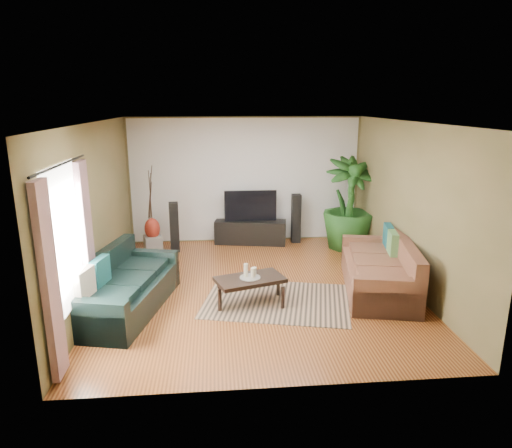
{
  "coord_description": "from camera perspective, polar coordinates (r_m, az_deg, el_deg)",
  "views": [
    {
      "loc": [
        -0.67,
        -7.03,
        3.0
      ],
      "look_at": [
        0.0,
        0.2,
        1.05
      ],
      "focal_mm": 32.0,
      "sensor_mm": 36.0,
      "label": 1
    }
  ],
  "objects": [
    {
      "name": "wall_front",
      "position": [
        4.64,
        3.38,
        -5.86
      ],
      "size": [
        5.0,
        0.0,
        5.0
      ],
      "primitive_type": "plane",
      "rotation": [
        -1.57,
        0.0,
        0.0
      ],
      "color": "brown",
      "rests_on": "ground"
    },
    {
      "name": "ceiling",
      "position": [
        7.07,
        0.15,
        12.6
      ],
      "size": [
        5.5,
        5.5,
        0.0
      ],
      "primitive_type": "plane",
      "rotation": [
        3.14,
        0.0,
        0.0
      ],
      "color": "white",
      "rests_on": "ground"
    },
    {
      "name": "coffee_table",
      "position": [
        7.05,
        -0.74,
        -8.31
      ],
      "size": [
        1.14,
        0.85,
        0.42
      ],
      "primitive_type": "cube",
      "rotation": [
        0.0,
        0.0,
        0.32
      ],
      "color": "black",
      "rests_on": "floor"
    },
    {
      "name": "side_table",
      "position": [
        7.95,
        -14.39,
        -5.66
      ],
      "size": [
        0.53,
        0.53,
        0.51
      ],
      "primitive_type": "cube",
      "rotation": [
        0.0,
        0.0,
        -0.09
      ],
      "color": "#975B31",
      "rests_on": "floor"
    },
    {
      "name": "wall_back",
      "position": [
        9.94,
        -1.36,
        5.48
      ],
      "size": [
        5.0,
        0.0,
        5.0
      ],
      "primitive_type": "plane",
      "rotation": [
        1.57,
        0.0,
        0.0
      ],
      "color": "brown",
      "rests_on": "ground"
    },
    {
      "name": "candle_short",
      "position": [
        7.0,
        -0.22,
        -5.94
      ],
      "size": [
        0.06,
        0.06,
        0.13
      ],
      "primitive_type": "cylinder",
      "color": "#ECE5C8",
      "rests_on": "candle_tray"
    },
    {
      "name": "wall_left",
      "position": [
        7.45,
        -19.38,
        1.37
      ],
      "size": [
        0.0,
        5.5,
        5.5
      ],
      "primitive_type": "plane",
      "rotation": [
        1.57,
        0.0,
        1.57
      ],
      "color": "brown",
      "rests_on": "ground"
    },
    {
      "name": "plant_pot",
      "position": [
        9.86,
        11.25,
        -2.14
      ],
      "size": [
        0.35,
        0.35,
        0.27
      ],
      "primitive_type": "cylinder",
      "color": "black",
      "rests_on": "floor"
    },
    {
      "name": "candle_tray",
      "position": [
        6.96,
        -0.75,
        -6.68
      ],
      "size": [
        0.31,
        0.31,
        0.01
      ],
      "primitive_type": "cylinder",
      "color": "gray",
      "rests_on": "coffee_table"
    },
    {
      "name": "curtain_near",
      "position": [
        5.33,
        -24.37,
        -6.69
      ],
      "size": [
        0.08,
        0.35,
        2.2
      ],
      "primitive_type": "cube",
      "color": "gray",
      "rests_on": "ground"
    },
    {
      "name": "pedestal",
      "position": [
        9.63,
        -12.73,
        -2.43
      ],
      "size": [
        0.43,
        0.43,
        0.34
      ],
      "primitive_type": "cube",
      "rotation": [
        0.0,
        0.0,
        0.3
      ],
      "color": "gray",
      "rests_on": "floor"
    },
    {
      "name": "tv_stand",
      "position": [
        9.95,
        -0.69,
        -0.99
      ],
      "size": [
        1.59,
        0.73,
        0.51
      ],
      "primitive_type": "cube",
      "rotation": [
        0.0,
        0.0,
        -0.18
      ],
      "color": "black",
      "rests_on": "floor"
    },
    {
      "name": "potted_plant",
      "position": [
        9.66,
        11.49,
        2.5
      ],
      "size": [
        1.25,
        1.25,
        1.91
      ],
      "primitive_type": "imported",
      "rotation": [
        0.0,
        0.0,
        0.19
      ],
      "color": "#1B4617",
      "rests_on": "floor"
    },
    {
      "name": "floor",
      "position": [
        7.67,
        0.14,
        -7.98
      ],
      "size": [
        5.5,
        5.5,
        0.0
      ],
      "primitive_type": "plane",
      "color": "#9E5828",
      "rests_on": "ground"
    },
    {
      "name": "sofa_left",
      "position": [
        7.02,
        -15.98,
        -7.1
      ],
      "size": [
        1.42,
        2.34,
        0.85
      ],
      "primitive_type": "cube",
      "rotation": [
        0.0,
        0.0,
        1.34
      ],
      "color": "black",
      "rests_on": "floor"
    },
    {
      "name": "television",
      "position": [
        9.8,
        -0.7,
        2.31
      ],
      "size": [
        1.12,
        0.06,
        0.66
      ],
      "primitive_type": "cube",
      "color": "black",
      "rests_on": "tv_stand"
    },
    {
      "name": "curtain_far",
      "position": [
        6.69,
        -20.34,
        -2.0
      ],
      "size": [
        0.08,
        0.35,
        2.2
      ],
      "primitive_type": "cube",
      "color": "gray",
      "rests_on": "ground"
    },
    {
      "name": "sofa_right",
      "position": [
        7.73,
        15.03,
        -4.96
      ],
      "size": [
        1.44,
        2.39,
        0.85
      ],
      "primitive_type": "cube",
      "rotation": [
        0.0,
        0.0,
        -1.77
      ],
      "color": "brown",
      "rests_on": "floor"
    },
    {
      "name": "backwall_panel",
      "position": [
        9.93,
        -1.36,
        5.47
      ],
      "size": [
        4.9,
        0.0,
        4.9
      ],
      "primitive_type": "plane",
      "rotation": [
        1.57,
        0.0,
        0.0
      ],
      "color": "white",
      "rests_on": "ground"
    },
    {
      "name": "window_pane",
      "position": [
        5.94,
        -22.82,
        -1.8
      ],
      "size": [
        0.0,
        1.8,
        1.8
      ],
      "primitive_type": "plane",
      "rotation": [
        1.57,
        0.0,
        1.57
      ],
      "color": "white",
      "rests_on": "ground"
    },
    {
      "name": "curtain_rod",
      "position": [
        5.75,
        -23.25,
        6.83
      ],
      "size": [
        0.03,
        1.9,
        0.03
      ],
      "primitive_type": "cylinder",
      "rotation": [
        1.57,
        0.0,
        0.0
      ],
      "color": "black",
      "rests_on": "ground"
    },
    {
      "name": "speaker_right",
      "position": [
        10.0,
        5.03,
        0.7
      ],
      "size": [
        0.2,
        0.22,
        1.07
      ],
      "primitive_type": "cube",
      "rotation": [
        0.0,
        0.0,
        -0.02
      ],
      "color": "black",
      "rests_on": "floor"
    },
    {
      "name": "vase",
      "position": [
        9.54,
        -12.84,
        -0.56
      ],
      "size": [
        0.31,
        0.31,
        0.44
      ],
      "primitive_type": "ellipsoid",
      "color": "maroon",
      "rests_on": "pedestal"
    },
    {
      "name": "candle_tall",
      "position": [
        6.95,
        -1.27,
        -5.77
      ],
      "size": [
        0.06,
        0.06,
        0.2
      ],
      "primitive_type": "cylinder",
      "color": "beige",
      "rests_on": "candle_tray"
    },
    {
      "name": "wall_right",
      "position": [
        7.89,
        18.56,
        2.16
      ],
      "size": [
        0.0,
        5.5,
        5.5
      ],
      "primitive_type": "plane",
      "rotation": [
        1.57,
        0.0,
        -1.57
      ],
      "color": "brown",
      "rests_on": "ground"
    },
    {
      "name": "area_rug",
      "position": [
        7.2,
        2.59,
        -9.55
      ],
      "size": [
        2.51,
        2.03,
        0.01
      ],
      "primitive_type": "cube",
      "rotation": [
        0.0,
        0.0,
        -0.23
      ],
      "color": "tan",
      "rests_on": "floor"
    },
    {
      "name": "speaker_left",
      "position": [
        9.48,
        -10.18,
        -0.4
      ],
      "size": [
        0.21,
        0.22,
        1.03
      ],
      "primitive_type": "cube",
      "rotation": [
        0.0,
        0.0,
        0.1
      ],
      "color": "black",
      "rests_on": "floor"
    },
    {
      "name": "candle_mid",
      "position": [
        6.9,
        -0.39,
        -6.13
      ],
      "size": [
        0.06,
        0.06,
        0.16
      ],
      "primitive_type": "cylinder",
      "color": "beige",
      "rests_on": "candle_tray"
    }
  ]
}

